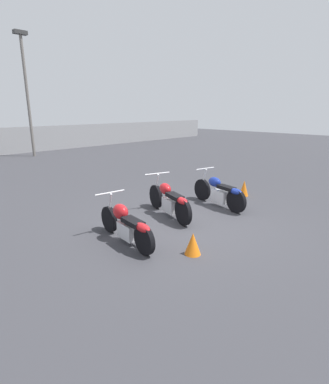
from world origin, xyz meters
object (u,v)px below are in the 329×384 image
Objects in this scene: light_pole_right at (26,84)px; motorcycle_slot_2 at (220,192)px; motorcycle_slot_1 at (169,200)px; traffic_cone_near at (244,188)px; motorcycle_slot_0 at (126,224)px; traffic_cone_far at (193,244)px.

light_pole_right reaches higher than motorcycle_slot_2.
motorcycle_slot_2 is at bearing 2.31° from motorcycle_slot_1.
light_pole_right is at bearing 94.74° from traffic_cone_near.
motorcycle_slot_1 is (1.80, 0.47, 0.02)m from motorcycle_slot_0.
motorcycle_slot_1 reaches higher than motorcycle_slot_0.
motorcycle_slot_0 is 4.58× the size of traffic_cone_far.
traffic_cone_near is 1.15× the size of traffic_cone_far.
motorcycle_slot_1 is 2.18m from traffic_cone_far.
light_pole_right is 15.53× the size of traffic_cone_far.
motorcycle_slot_0 is at bearing -166.90° from motorcycle_slot_2.
motorcycle_slot_0 is at bearing -179.37° from traffic_cone_near.
motorcycle_slot_2 reaches higher than traffic_cone_far.
traffic_cone_near is at bearing 10.61° from motorcycle_slot_1.
light_pole_right is at bearing 77.74° from traffic_cone_far.
motorcycle_slot_0 is 1.86m from motorcycle_slot_1.
traffic_cone_far is at bearing -162.33° from traffic_cone_near.
motorcycle_slot_2 is at bearing 8.22° from motorcycle_slot_0.
motorcycle_slot_1 reaches higher than motorcycle_slot_2.
motorcycle_slot_1 reaches higher than traffic_cone_near.
light_pole_right reaches higher than motorcycle_slot_1.
light_pole_right is 3.35× the size of motorcycle_slot_2.
motorcycle_slot_0 is 4.87m from traffic_cone_near.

